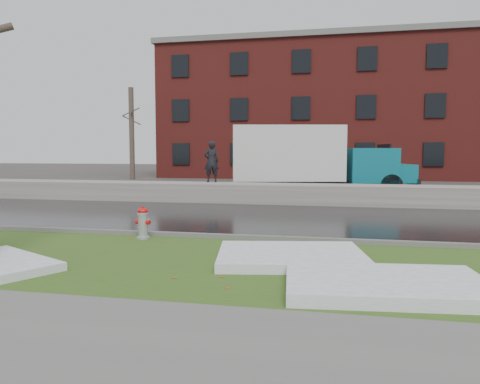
# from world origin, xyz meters

# --- Properties ---
(ground) EXTENTS (120.00, 120.00, 0.00)m
(ground) POSITION_xyz_m (0.00, 0.00, 0.00)
(ground) COLOR #47423D
(ground) RESTS_ON ground
(verge) EXTENTS (60.00, 4.50, 0.04)m
(verge) POSITION_xyz_m (0.00, -1.25, 0.02)
(verge) COLOR #31501A
(verge) RESTS_ON ground
(sidewalk) EXTENTS (60.00, 3.00, 0.05)m
(sidewalk) POSITION_xyz_m (0.00, -5.00, 0.03)
(sidewalk) COLOR slate
(sidewalk) RESTS_ON ground
(road) EXTENTS (60.00, 7.00, 0.03)m
(road) POSITION_xyz_m (0.00, 4.50, 0.01)
(road) COLOR black
(road) RESTS_ON ground
(parking_lot) EXTENTS (60.00, 9.00, 0.03)m
(parking_lot) POSITION_xyz_m (0.00, 13.00, 0.01)
(parking_lot) COLOR slate
(parking_lot) RESTS_ON ground
(curb) EXTENTS (60.00, 0.15, 0.14)m
(curb) POSITION_xyz_m (0.00, 1.00, 0.07)
(curb) COLOR slate
(curb) RESTS_ON ground
(snowbank) EXTENTS (60.00, 1.60, 0.75)m
(snowbank) POSITION_xyz_m (0.00, 8.70, 0.38)
(snowbank) COLOR #A39D95
(snowbank) RESTS_ON ground
(brick_building) EXTENTS (26.00, 12.00, 10.00)m
(brick_building) POSITION_xyz_m (2.00, 30.00, 5.00)
(brick_building) COLOR maroon
(brick_building) RESTS_ON ground
(bg_tree_left) EXTENTS (1.40, 1.62, 6.50)m
(bg_tree_left) POSITION_xyz_m (-12.00, 22.00, 3.33)
(bg_tree_left) COLOR brown
(bg_tree_left) RESTS_ON ground
(bg_tree_center) EXTENTS (1.40, 1.62, 6.50)m
(bg_tree_center) POSITION_xyz_m (-6.00, 26.00, 3.33)
(bg_tree_center) COLOR brown
(bg_tree_center) RESTS_ON ground
(fire_hydrant) EXTENTS (0.37, 0.32, 0.74)m
(fire_hydrant) POSITION_xyz_m (-1.85, 0.60, 0.43)
(fire_hydrant) COLOR #AEB2B6
(fire_hydrant) RESTS_ON verge
(box_truck) EXTENTS (9.57, 3.84, 3.16)m
(box_truck) POSITION_xyz_m (1.11, 12.47, 1.67)
(box_truck) COLOR black
(box_truck) RESTS_ON ground
(worker) EXTENTS (0.72, 0.61, 1.67)m
(worker) POSITION_xyz_m (-2.65, 9.30, 1.59)
(worker) COLOR black
(worker) RESTS_ON snowbank
(snow_patch_near) EXTENTS (2.91, 2.43, 0.16)m
(snow_patch_near) POSITION_xyz_m (1.61, -0.81, 0.12)
(snow_patch_near) COLOR white
(snow_patch_near) RESTS_ON verge
(snow_patch_side) EXTENTS (2.97, 2.07, 0.18)m
(snow_patch_side) POSITION_xyz_m (3.12, -2.38, 0.13)
(snow_patch_side) COLOR white
(snow_patch_side) RESTS_ON verge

